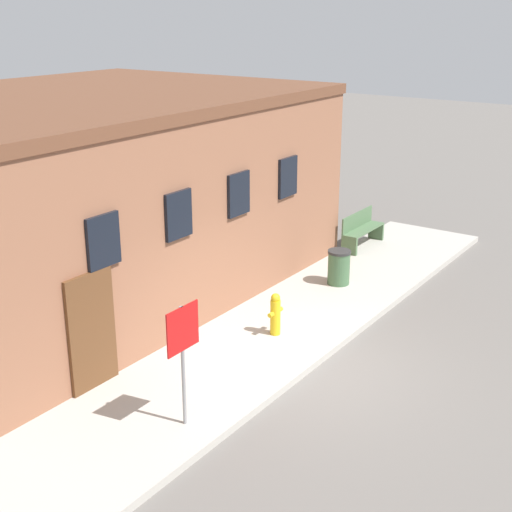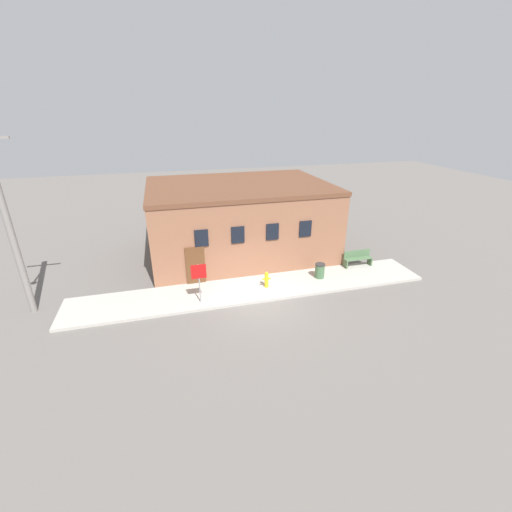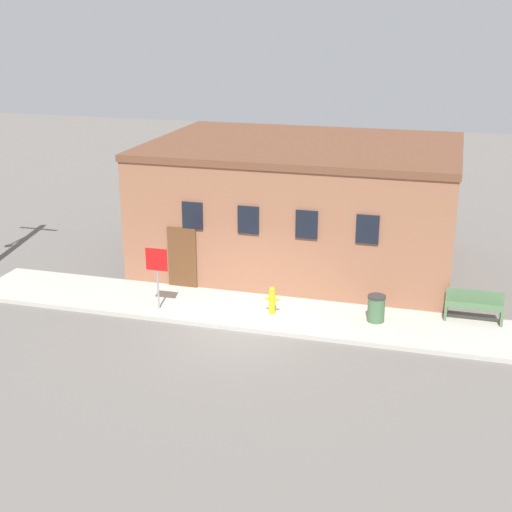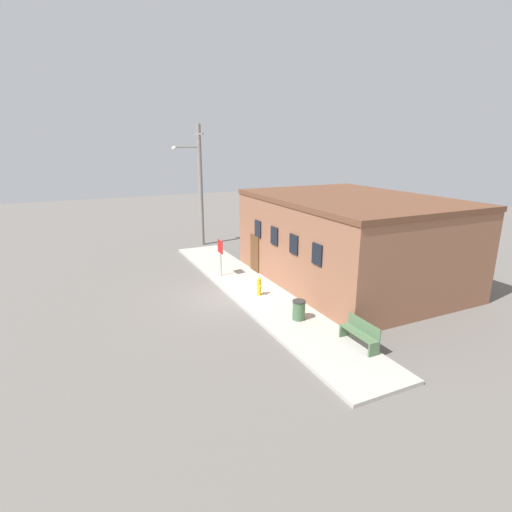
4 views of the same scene
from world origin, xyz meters
name	(u,v)px [view 3 (image 3 of 4)]	position (x,y,z in m)	size (l,w,h in m)	color
ground_plane	(239,331)	(0.00, 0.00, 0.00)	(80.00, 80.00, 0.00)	#66605B
sidewalk	(252,312)	(0.00, 1.35, 0.07)	(18.52, 2.70, 0.14)	#B2ADA3
brick_building	(303,204)	(0.46, 6.59, 2.26)	(10.94, 7.91, 4.51)	#8E5B42
fire_hydrant	(272,300)	(0.68, 1.26, 0.57)	(0.43, 0.20, 0.87)	gold
stop_sign	(157,267)	(-2.82, 0.64, 1.53)	(0.71, 0.06, 1.98)	gray
bench	(474,306)	(6.62, 2.38, 0.61)	(1.68, 0.44, 0.93)	#4C6B47
trash_bin	(376,308)	(3.81, 1.54, 0.55)	(0.54, 0.54, 0.82)	#426642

